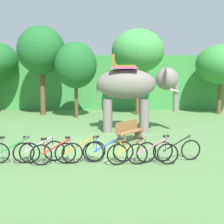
{
  "coord_description": "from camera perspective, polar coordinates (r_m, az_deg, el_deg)",
  "views": [
    {
      "loc": [
        0.73,
        -11.79,
        3.14
      ],
      "look_at": [
        0.79,
        1.0,
        1.3
      ],
      "focal_mm": 49.54,
      "sensor_mm": 36.0,
      "label": 1
    }
  ],
  "objects": [
    {
      "name": "tree_right",
      "position": [
        22.26,
        19.22,
        8.26
      ],
      "size": [
        3.36,
        3.36,
        4.71
      ],
      "color": "brown",
      "rests_on": "ground"
    },
    {
      "name": "bike_black",
      "position": [
        10.75,
        11.63,
        -6.83
      ],
      "size": [
        1.69,
        0.53,
        0.92
      ],
      "color": "black",
      "rests_on": "ground"
    },
    {
      "name": "bike_orange",
      "position": [
        10.39,
        -6.1,
        -7.22
      ],
      "size": [
        1.67,
        0.59,
        0.92
      ],
      "color": "black",
      "rests_on": "ground"
    },
    {
      "name": "foliage_hedge",
      "position": [
        25.97,
        -1.88,
        5.7
      ],
      "size": [
        36.0,
        6.0,
        4.04
      ],
      "primitive_type": "cube",
      "color": "#3D8E42",
      "rests_on": "ground"
    },
    {
      "name": "bike_green",
      "position": [
        10.75,
        -17.85,
        -7.06
      ],
      "size": [
        1.71,
        0.52,
        0.92
      ],
      "color": "black",
      "rests_on": "ground"
    },
    {
      "name": "wooden_bench",
      "position": [
        13.2,
        2.91,
        -3.45
      ],
      "size": [
        1.26,
        1.42,
        0.89
      ],
      "color": "brown",
      "rests_on": "ground"
    },
    {
      "name": "tree_center_right",
      "position": [
        21.03,
        -13.18,
        10.99
      ],
      "size": [
        3.12,
        3.12,
        5.84
      ],
      "color": "brown",
      "rests_on": "ground"
    },
    {
      "name": "bike_pink",
      "position": [
        10.22,
        7.19,
        -7.51
      ],
      "size": [
        1.71,
        0.52,
        0.92
      ],
      "color": "black",
      "rests_on": "ground"
    },
    {
      "name": "elephant",
      "position": [
        15.24,
        3.61,
        4.64
      ],
      "size": [
        4.16,
        2.08,
        3.78
      ],
      "color": "slate",
      "rests_on": "ground"
    },
    {
      "name": "bike_yellow",
      "position": [
        10.21,
        3.44,
        -7.47
      ],
      "size": [
        1.67,
        0.61,
        0.92
      ],
      "color": "black",
      "rests_on": "ground"
    },
    {
      "name": "bike_red",
      "position": [
        10.29,
        -10.42,
        -7.48
      ],
      "size": [
        1.69,
        0.53,
        0.92
      ],
      "color": "black",
      "rests_on": "ground"
    },
    {
      "name": "tree_center",
      "position": [
        19.45,
        -6.97,
        8.55
      ],
      "size": [
        2.61,
        2.61,
        4.73
      ],
      "color": "brown",
      "rests_on": "ground"
    },
    {
      "name": "tree_far_right",
      "position": [
        20.7,
        4.54,
        11.15
      ],
      "size": [
        3.44,
        3.44,
        5.66
      ],
      "color": "brown",
      "rests_on": "ground"
    },
    {
      "name": "bike_blue",
      "position": [
        10.39,
        -0.96,
        -7.18
      ],
      "size": [
        1.71,
        0.52,
        0.92
      ],
      "color": "black",
      "rests_on": "ground"
    },
    {
      "name": "ground_plane",
      "position": [
        12.22,
        -3.7,
        -6.72
      ],
      "size": [
        80.0,
        80.0,
        0.0
      ],
      "primitive_type": "plane",
      "color": "#567F47"
    },
    {
      "name": "bike_white",
      "position": [
        10.67,
        -13.57,
        -7.01
      ],
      "size": [
        1.67,
        0.6,
        0.92
      ],
      "color": "black",
      "rests_on": "ground"
    }
  ]
}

